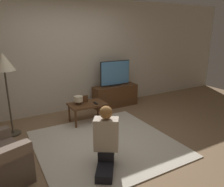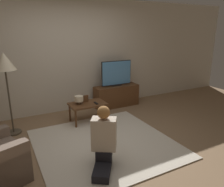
% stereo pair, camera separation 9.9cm
% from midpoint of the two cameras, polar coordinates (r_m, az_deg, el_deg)
% --- Properties ---
extents(ground_plane, '(10.00, 10.00, 0.00)m').
position_cam_midpoint_polar(ground_plane, '(3.87, -1.22, -12.93)').
color(ground_plane, '#896B4C').
extents(wall_back, '(10.00, 0.06, 2.60)m').
position_cam_midpoint_polar(wall_back, '(5.20, -11.06, 9.54)').
color(wall_back, beige).
rests_on(wall_back, ground_plane).
extents(rug, '(2.24, 2.24, 0.02)m').
position_cam_midpoint_polar(rug, '(3.86, -1.22, -12.83)').
color(rug, beige).
rests_on(rug, ground_plane).
extents(tv_stand, '(1.14, 0.37, 0.54)m').
position_cam_midpoint_polar(tv_stand, '(5.56, 1.66, -0.62)').
color(tv_stand, brown).
rests_on(tv_stand, ground_plane).
extents(tv, '(0.81, 0.08, 0.63)m').
position_cam_midpoint_polar(tv, '(5.42, 1.70, 5.31)').
color(tv, black).
rests_on(tv, tv_stand).
extents(coffee_table, '(0.75, 0.47, 0.41)m').
position_cam_midpoint_polar(coffee_table, '(4.61, -5.76, -3.13)').
color(coffee_table, brown).
rests_on(coffee_table, ground_plane).
extents(floor_lamp, '(0.38, 0.38, 1.52)m').
position_cam_midpoint_polar(floor_lamp, '(4.23, -25.64, 6.47)').
color(floor_lamp, '#4C4233').
rests_on(floor_lamp, ground_plane).
extents(person_kneeling, '(0.67, 0.84, 0.90)m').
position_cam_midpoint_polar(person_kneeling, '(3.09, -1.22, -11.70)').
color(person_kneeling, black).
rests_on(person_kneeling, rug).
extents(picture_frame, '(0.11, 0.01, 0.15)m').
position_cam_midpoint_polar(picture_frame, '(4.66, -6.23, -1.33)').
color(picture_frame, brown).
rests_on(picture_frame, coffee_table).
extents(table_lamp, '(0.18, 0.18, 0.17)m').
position_cam_midpoint_polar(table_lamp, '(4.55, -8.03, -1.48)').
color(table_lamp, '#4C3823').
rests_on(table_lamp, coffee_table).
extents(remote, '(0.04, 0.15, 0.02)m').
position_cam_midpoint_polar(remote, '(4.57, -3.62, -2.51)').
color(remote, black).
rests_on(remote, coffee_table).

